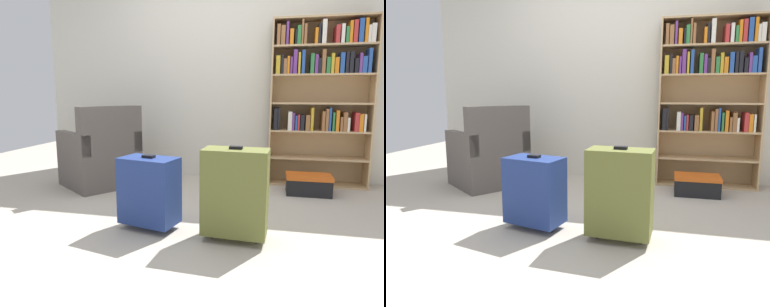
% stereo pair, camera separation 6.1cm
% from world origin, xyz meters
% --- Properties ---
extents(ground_plane, '(8.18, 8.18, 0.00)m').
position_xyz_m(ground_plane, '(0.00, 0.00, 0.00)').
color(ground_plane, '#B2A899').
extents(back_wall, '(4.68, 0.10, 2.60)m').
position_xyz_m(back_wall, '(0.00, 1.66, 1.30)').
color(back_wall, beige).
rests_on(back_wall, ground).
extents(bookshelf, '(1.07, 0.29, 1.83)m').
position_xyz_m(bookshelf, '(1.05, 1.46, 1.07)').
color(bookshelf, tan).
rests_on(bookshelf, ground).
extents(armchair, '(0.98, 0.98, 0.90)m').
position_xyz_m(armchair, '(-1.31, 0.87, 0.32)').
color(armchair, '#59514C').
rests_on(armchair, ground).
extents(mug, '(0.12, 0.08, 0.10)m').
position_xyz_m(mug, '(-0.75, 0.81, 0.05)').
color(mug, white).
rests_on(mug, ground).
extents(storage_box, '(0.45, 0.29, 0.21)m').
position_xyz_m(storage_box, '(0.93, 1.04, 0.11)').
color(storage_box, black).
rests_on(storage_box, ground).
extents(suitcase_navy_blue, '(0.47, 0.35, 0.57)m').
position_xyz_m(suitcase_navy_blue, '(-0.35, -0.21, 0.30)').
color(suitcase_navy_blue, navy).
rests_on(suitcase_navy_blue, ground).
extents(suitcase_olive, '(0.46, 0.28, 0.67)m').
position_xyz_m(suitcase_olive, '(0.31, -0.28, 0.35)').
color(suitcase_olive, brown).
rests_on(suitcase_olive, ground).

